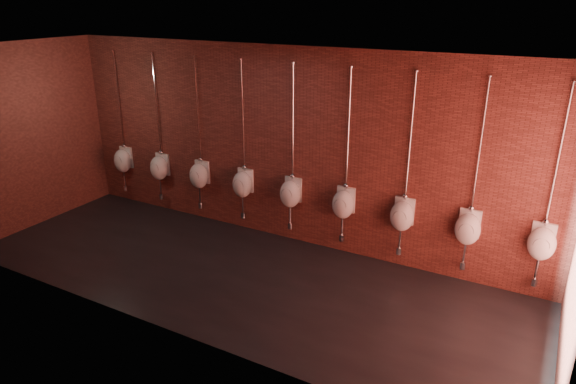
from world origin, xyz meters
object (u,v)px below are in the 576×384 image
at_px(urinal_5, 343,203).
at_px(urinal_8, 542,242).
at_px(urinal_0, 123,160).
at_px(urinal_3, 243,183).
at_px(urinal_1, 159,167).
at_px(urinal_7, 468,228).
at_px(urinal_2, 199,175).
at_px(urinal_6, 402,215).
at_px(urinal_4, 290,193).

xyz_separation_m(urinal_5, urinal_8, (2.80, 0.00, 0.00)).
distance_m(urinal_0, urinal_3, 2.80).
height_order(urinal_5, urinal_8, same).
xyz_separation_m(urinal_1, urinal_7, (5.60, 0.00, 0.00)).
distance_m(urinal_2, urinal_6, 3.73).
height_order(urinal_0, urinal_5, same).
bearing_deg(urinal_8, urinal_1, 180.00).
relative_size(urinal_3, urinal_7, 1.00).
bearing_deg(urinal_0, urinal_7, 0.00).
relative_size(urinal_4, urinal_7, 1.00).
xyz_separation_m(urinal_4, urinal_6, (1.87, 0.00, 0.00)).
relative_size(urinal_2, urinal_4, 1.00).
height_order(urinal_2, urinal_4, same).
relative_size(urinal_6, urinal_8, 1.00).
xyz_separation_m(urinal_1, urinal_2, (0.93, 0.00, 0.00)).
height_order(urinal_0, urinal_7, same).
bearing_deg(urinal_3, urinal_1, 180.00).
bearing_deg(urinal_3, urinal_5, 0.00).
height_order(urinal_1, urinal_4, same).
distance_m(urinal_2, urinal_8, 5.60).
bearing_deg(urinal_7, urinal_8, 0.00).
height_order(urinal_0, urinal_6, same).
bearing_deg(urinal_5, urinal_0, 180.00).
distance_m(urinal_2, urinal_7, 4.66).
bearing_deg(urinal_5, urinal_7, 0.00).
height_order(urinal_1, urinal_8, same).
xyz_separation_m(urinal_0, urinal_8, (7.46, 0.00, 0.00)).
xyz_separation_m(urinal_1, urinal_6, (4.66, 0.00, 0.00)).
relative_size(urinal_4, urinal_8, 1.00).
bearing_deg(urinal_7, urinal_5, 180.00).
bearing_deg(urinal_2, urinal_0, 180.00).
distance_m(urinal_2, urinal_5, 2.80).
height_order(urinal_1, urinal_2, same).
distance_m(urinal_4, urinal_8, 3.73).
bearing_deg(urinal_4, urinal_1, 180.00).
xyz_separation_m(urinal_2, urinal_5, (2.80, 0.00, 0.00)).
distance_m(urinal_1, urinal_8, 6.53).
bearing_deg(urinal_3, urinal_2, 180.00).
bearing_deg(urinal_1, urinal_4, 0.00).
height_order(urinal_3, urinal_5, same).
distance_m(urinal_7, urinal_8, 0.93).
bearing_deg(urinal_4, urinal_7, 0.00).
xyz_separation_m(urinal_2, urinal_6, (3.73, 0.00, 0.00)).
height_order(urinal_0, urinal_8, same).
distance_m(urinal_6, urinal_8, 1.87).
bearing_deg(urinal_7, urinal_1, 180.00).
xyz_separation_m(urinal_3, urinal_7, (3.73, 0.00, 0.00)).
xyz_separation_m(urinal_0, urinal_5, (4.66, 0.00, 0.00)).
bearing_deg(urinal_3, urinal_8, 0.00).
relative_size(urinal_2, urinal_5, 1.00).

